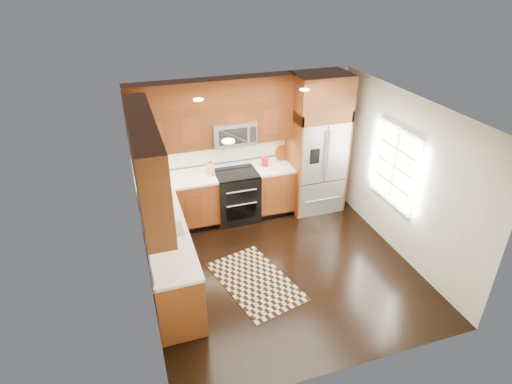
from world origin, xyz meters
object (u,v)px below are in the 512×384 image
object	(u,v)px
rug	(255,281)
utensil_crock	(265,160)
refrigerator	(317,144)
range	(237,196)
knife_block	(211,169)

from	to	relation	value
rug	utensil_crock	xyz separation A→B (m)	(0.83, 1.96, 1.06)
refrigerator	range	bearing A→B (deg)	178.60
knife_block	utensil_crock	bearing A→B (deg)	2.16
range	rug	bearing A→B (deg)	-97.49
knife_block	rug	bearing A→B (deg)	-84.12
rug	knife_block	size ratio (longest dim) A/B	5.97
utensil_crock	rug	bearing A→B (deg)	-112.97
refrigerator	utensil_crock	xyz separation A→B (m)	(-0.96, 0.15, -0.24)
refrigerator	utensil_crock	bearing A→B (deg)	170.96
rug	range	bearing A→B (deg)	68.25
range	knife_block	distance (m)	0.73
rug	utensil_crock	world-z (taller)	utensil_crock
knife_block	utensil_crock	world-z (taller)	utensil_crock
range	utensil_crock	distance (m)	0.84
range	utensil_crock	size ratio (longest dim) A/B	2.65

